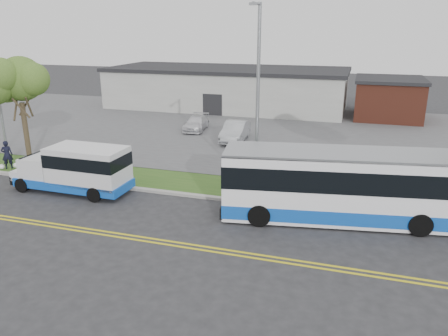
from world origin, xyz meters
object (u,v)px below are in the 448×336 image
(streetlight_near, at_px, (257,95))
(parked_car_b, at_px, (196,123))
(pedestrian, at_px, (7,155))
(shuttle_bus, at_px, (78,168))
(transit_bus, at_px, (352,186))
(tree_west, at_px, (19,85))
(parked_car_a, at_px, (235,131))

(streetlight_near, distance_m, parked_car_b, 15.79)
(pedestrian, bearing_deg, parked_car_b, -152.36)
(shuttle_bus, bearing_deg, pedestrian, 164.19)
(shuttle_bus, distance_m, transit_bus, 13.99)
(tree_west, relative_size, pedestrian, 3.89)
(transit_bus, bearing_deg, pedestrian, 167.08)
(transit_bus, relative_size, parked_car_a, 2.59)
(streetlight_near, relative_size, pedestrian, 5.35)
(shuttle_bus, distance_m, pedestrian, 6.76)
(streetlight_near, distance_m, parked_car_a, 11.69)
(parked_car_a, bearing_deg, shuttle_bus, -115.17)
(transit_bus, bearing_deg, parked_car_a, 117.03)
(pedestrian, bearing_deg, streetlight_near, 149.01)
(tree_west, distance_m, pedestrian, 4.36)
(parked_car_a, distance_m, parked_car_b, 4.96)
(shuttle_bus, height_order, transit_bus, transit_bus)
(parked_car_b, bearing_deg, tree_west, -126.57)
(streetlight_near, xyz_separation_m, shuttle_bus, (-9.02, -2.74, -3.88))
(streetlight_near, xyz_separation_m, transit_bus, (4.95, -2.13, -3.60))
(tree_west, distance_m, shuttle_bus, 7.76)
(streetlight_near, distance_m, shuttle_bus, 10.20)
(tree_west, bearing_deg, parked_car_a, 41.11)
(transit_bus, height_order, parked_car_b, transit_bus)
(streetlight_near, height_order, shuttle_bus, streetlight_near)
(streetlight_near, xyz_separation_m, pedestrian, (-15.49, -0.83, -4.24))
(tree_west, relative_size, parked_car_b, 1.70)
(streetlight_near, xyz_separation_m, parked_car_b, (-8.21, 12.69, -4.54))
(streetlight_near, bearing_deg, tree_west, 178.20)
(parked_car_a, height_order, parked_car_b, parked_car_a)
(tree_west, height_order, streetlight_near, streetlight_near)
(shuttle_bus, bearing_deg, tree_west, 152.40)
(pedestrian, height_order, parked_car_b, pedestrian)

